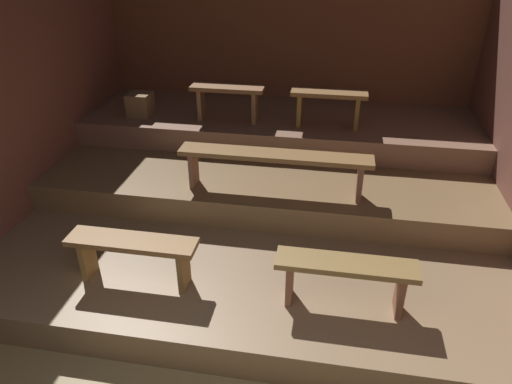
{
  "coord_description": "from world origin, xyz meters",
  "views": [
    {
      "loc": [
        0.7,
        -1.16,
        3.02
      ],
      "look_at": [
        -0.03,
        3.01,
        0.65
      ],
      "focal_mm": 32.91,
      "sensor_mm": 36.0,
      "label": 1
    }
  ],
  "objects_px": {
    "bench_lower_left": "(133,250)",
    "bench_lower_right": "(345,273)",
    "bench_upper_right": "(329,101)",
    "wooden_crate_upper": "(140,104)",
    "bench_middle_center": "(275,160)",
    "bench_upper_left": "(228,95)"
  },
  "relations": [
    {
      "from": "bench_middle_center",
      "to": "bench_upper_left",
      "type": "height_order",
      "value": "bench_upper_left"
    },
    {
      "from": "bench_upper_right",
      "to": "bench_middle_center",
      "type": "bearing_deg",
      "value": -111.68
    },
    {
      "from": "bench_upper_right",
      "to": "wooden_crate_upper",
      "type": "relative_size",
      "value": 3.14
    },
    {
      "from": "bench_lower_right",
      "to": "wooden_crate_upper",
      "type": "height_order",
      "value": "wooden_crate_upper"
    },
    {
      "from": "bench_lower_right",
      "to": "bench_middle_center",
      "type": "xyz_separation_m",
      "value": [
        -0.75,
        1.29,
        0.33
      ]
    },
    {
      "from": "bench_middle_center",
      "to": "bench_upper_right",
      "type": "relative_size",
      "value": 2.19
    },
    {
      "from": "bench_upper_right",
      "to": "wooden_crate_upper",
      "type": "height_order",
      "value": "bench_upper_right"
    },
    {
      "from": "bench_upper_right",
      "to": "wooden_crate_upper",
      "type": "distance_m",
      "value": 2.42
    },
    {
      "from": "bench_upper_right",
      "to": "wooden_crate_upper",
      "type": "bearing_deg",
      "value": -179.83
    },
    {
      "from": "bench_lower_left",
      "to": "bench_upper_right",
      "type": "height_order",
      "value": "bench_upper_right"
    },
    {
      "from": "bench_lower_left",
      "to": "bench_upper_right",
      "type": "distance_m",
      "value": 2.98
    },
    {
      "from": "bench_lower_left",
      "to": "bench_upper_left",
      "type": "distance_m",
      "value": 2.58
    },
    {
      "from": "bench_lower_right",
      "to": "wooden_crate_upper",
      "type": "bearing_deg",
      "value": 137.1
    },
    {
      "from": "wooden_crate_upper",
      "to": "bench_lower_left",
      "type": "bearing_deg",
      "value": -70.29
    },
    {
      "from": "bench_lower_right",
      "to": "bench_upper_left",
      "type": "relative_size",
      "value": 1.23
    },
    {
      "from": "bench_lower_left",
      "to": "bench_lower_right",
      "type": "relative_size",
      "value": 1.0
    },
    {
      "from": "bench_lower_left",
      "to": "bench_lower_right",
      "type": "bearing_deg",
      "value": 0.0
    },
    {
      "from": "bench_lower_left",
      "to": "bench_middle_center",
      "type": "bearing_deg",
      "value": 51.22
    },
    {
      "from": "bench_middle_center",
      "to": "bench_upper_left",
      "type": "bearing_deg",
      "value": 122.26
    },
    {
      "from": "bench_lower_left",
      "to": "wooden_crate_upper",
      "type": "distance_m",
      "value": 2.68
    },
    {
      "from": "bench_lower_left",
      "to": "bench_middle_center",
      "type": "relative_size",
      "value": 0.56
    },
    {
      "from": "bench_lower_left",
      "to": "wooden_crate_upper",
      "type": "relative_size",
      "value": 3.88
    }
  ]
}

